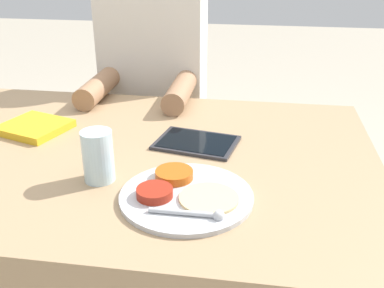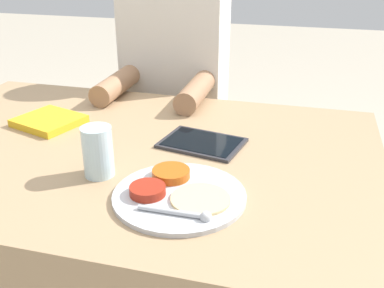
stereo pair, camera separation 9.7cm
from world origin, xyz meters
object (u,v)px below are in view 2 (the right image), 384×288
Objects in this scene: person_diner at (176,117)px; drinking_glass at (98,152)px; tablet_device at (202,143)px; red_notebook at (49,121)px; thali_tray at (177,193)px.

person_diner is 0.76m from drinking_glass.
tablet_device is 1.96× the size of drinking_glass.
tablet_device is 0.59m from person_diner.
person_diner reaches higher than red_notebook.
red_notebook is 0.90× the size of tablet_device.
thali_tray is 0.83m from person_diner.
tablet_device is at bearing -66.21° from person_diner.
red_notebook is 0.44m from tablet_device.
tablet_device is at bearing 92.69° from thali_tray.
thali_tray is 1.21× the size of tablet_device.
drinking_glass is at bearing 166.55° from thali_tray.
drinking_glass is (0.26, -0.23, 0.05)m from red_notebook.
person_diner is (-0.23, 0.52, -0.15)m from tablet_device.
tablet_device is 0.18× the size of person_diner.
drinking_glass is at bearing -130.32° from tablet_device.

